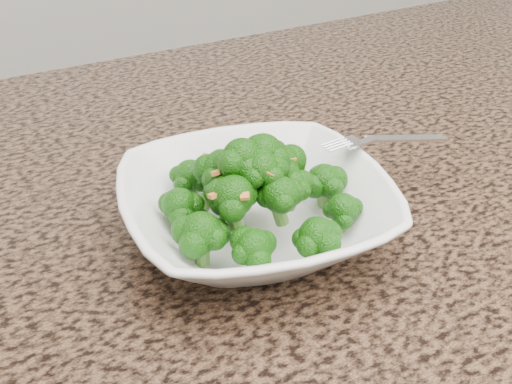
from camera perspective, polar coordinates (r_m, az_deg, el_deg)
granite_counter at (r=0.68m, az=8.25°, el=-1.51°), size 1.64×1.04×0.03m
bowl at (r=0.59m, az=-0.00°, el=-1.63°), size 0.29×0.29×0.06m
broccoli_pile at (r=0.56m, az=-0.00°, el=3.62°), size 0.22×0.22×0.06m
garlic_topping at (r=0.55m, az=-0.00°, el=6.80°), size 0.13×0.13×0.01m
fork at (r=0.64m, az=10.01°, el=4.50°), size 0.17×0.03×0.01m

